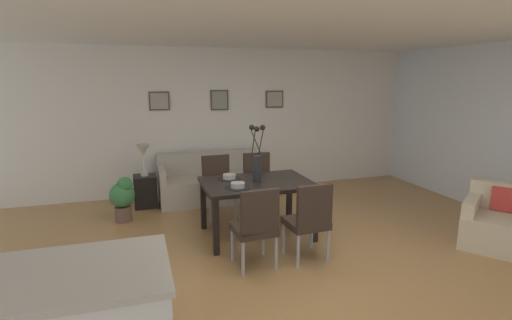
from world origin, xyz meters
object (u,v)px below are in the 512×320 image
object	(u,v)px
bowl_near_left	(238,185)
framed_picture_right	(275,99)
potted_plant	(123,197)
dining_table	(257,188)
bowl_near_right	(229,176)
sofa	(212,183)
dining_chair_far_left	(309,218)
table_lamp	(143,153)
framed_picture_center	(219,100)
dining_chair_near_right	(218,183)
framed_picture_left	(159,101)
armchair	(501,224)
side_table	(146,191)
dining_chair_near_left	(256,224)
dining_chair_far_right	(258,180)
centerpiece_vase	(257,160)

from	to	relation	value
bowl_near_left	framed_picture_right	size ratio (longest dim) A/B	0.49
potted_plant	dining_table	bearing A→B (deg)	-31.96
bowl_near_right	sofa	xyz separation A→B (m)	(0.05, 1.53, -0.50)
dining_table	dining_chair_far_left	world-z (taller)	dining_chair_far_left
table_lamp	framed_picture_center	xyz separation A→B (m)	(1.38, 0.56, 0.79)
dining_chair_near_right	dining_chair_far_left	world-z (taller)	same
potted_plant	framed_picture_right	bearing A→B (deg)	22.88
dining_chair_far_left	framed_picture_left	bearing A→B (deg)	114.24
dining_chair_far_left	table_lamp	bearing A→B (deg)	124.10
dining_chair_far_left	armchair	world-z (taller)	dining_chair_far_left
side_table	bowl_near_left	bearing A→B (deg)	-60.68
bowl_near_left	sofa	distance (m)	2.03
dining_table	potted_plant	distance (m)	2.03
dining_table	side_table	distance (m)	2.20
dining_chair_near_right	side_table	world-z (taller)	dining_chair_near_right
framed_picture_right	dining_table	bearing A→B (deg)	-115.26
framed_picture_right	dining_chair_far_left	bearing A→B (deg)	-102.83
table_lamp	potted_plant	size ratio (longest dim) A/B	0.76
dining_table	sofa	xyz separation A→B (m)	(-0.27, 1.75, -0.37)
side_table	framed_picture_left	size ratio (longest dim) A/B	1.50
dining_chair_near_right	bowl_near_left	xyz separation A→B (m)	(0.02, -1.11, 0.27)
dining_table	dining_chair_near_left	world-z (taller)	dining_chair_near_left
side_table	table_lamp	size ratio (longest dim) A/B	1.02
table_lamp	framed_picture_right	size ratio (longest dim) A/B	1.48
potted_plant	table_lamp	bearing A→B (deg)	61.14
bowl_near_left	sofa	bearing A→B (deg)	88.67
dining_chair_near_right	dining_chair_far_right	world-z (taller)	same
armchair	sofa	bearing A→B (deg)	135.64
armchair	dining_chair_near_left	bearing A→B (deg)	173.27
sofa	potted_plant	distance (m)	1.60
bowl_near_right	framed_picture_center	bearing A→B (deg)	81.09
potted_plant	dining_chair_near_right	bearing A→B (deg)	-7.47
bowl_near_right	table_lamp	xyz separation A→B (m)	(-1.06, 1.45, 0.11)
dining_chair_near_right	centerpiece_vase	world-z (taller)	centerpiece_vase
dining_chair_near_left	dining_chair_far_right	xyz separation A→B (m)	(0.59, 1.77, 0.00)
dining_chair_far_right	armchair	distance (m)	3.27
dining_table	dining_chair_near_left	size ratio (longest dim) A/B	1.52
dining_chair_far_right	sofa	world-z (taller)	dining_chair_far_right
framed_picture_center	dining_chair_far_right	bearing A→B (deg)	-76.99
bowl_near_right	dining_chair_far_right	bearing A→B (deg)	47.04
armchair	bowl_near_right	bearing A→B (deg)	154.81
dining_chair_near_right	dining_chair_far_left	xyz separation A→B (m)	(0.68, -1.76, 0.00)
sofa	dining_chair_far_left	bearing A→B (deg)	-76.81
bowl_near_left	side_table	bearing A→B (deg)	119.32
dining_table	centerpiece_vase	xyz separation A→B (m)	(0.00, 0.00, 0.37)
dining_chair_far_right	dining_chair_near_left	bearing A→B (deg)	-108.56
dining_chair_near_right	framed_picture_right	xyz separation A→B (m)	(1.39, 1.35, 1.17)
sofa	armchair	bearing A→B (deg)	-44.36
dining_chair_near_left	side_table	bearing A→B (deg)	113.27
dining_table	armchair	size ratio (longest dim) A/B	1.25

